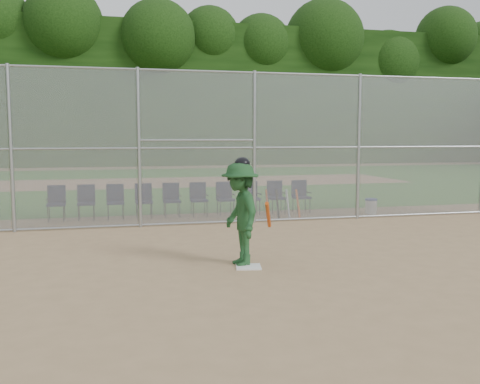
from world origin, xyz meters
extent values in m
plane|color=tan|center=(0.00, 0.00, 0.00)|extent=(100.00, 100.00, 0.00)
plane|color=#2A661E|center=(0.00, 18.00, 0.01)|extent=(100.00, 100.00, 0.00)
plane|color=tan|center=(0.00, 18.00, 0.01)|extent=(24.00, 24.00, 0.00)
cube|color=gray|center=(0.00, 5.00, 2.00)|extent=(16.00, 0.02, 4.00)
cylinder|color=#9EA3A8|center=(0.00, 5.00, 3.95)|extent=(16.00, 0.05, 0.05)
cube|color=black|center=(0.00, 35.00, 5.50)|extent=(80.00, 5.00, 11.00)
cube|color=white|center=(-0.39, 0.27, 0.01)|extent=(0.51, 0.51, 0.02)
imported|color=#1C4721|center=(-0.49, 0.49, 0.93)|extent=(0.78, 1.25, 1.85)
ellipsoid|color=black|center=(-0.49, 0.49, 1.82)|extent=(0.27, 0.30, 0.23)
cylinder|color=#CC4A13|center=(-0.09, 0.09, 0.95)|extent=(0.32, 0.71, 0.54)
cylinder|color=white|center=(4.79, 5.71, 0.20)|extent=(0.34, 0.34, 0.40)
cylinder|color=#23349B|center=(4.79, 5.71, 0.43)|extent=(0.36, 0.36, 0.05)
cylinder|color=#D84C14|center=(1.49, 5.43, 0.41)|extent=(0.06, 0.31, 0.83)
cylinder|color=black|center=(1.79, 5.43, 0.41)|extent=(0.06, 0.34, 0.82)
cylinder|color=#B2B2B7|center=(2.09, 5.43, 0.41)|extent=(0.06, 0.36, 0.81)
cylinder|color=#D84C14|center=(2.39, 5.43, 0.40)|extent=(0.06, 0.39, 0.81)
camera|label=1|loc=(-2.72, -8.65, 2.31)|focal=40.00mm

